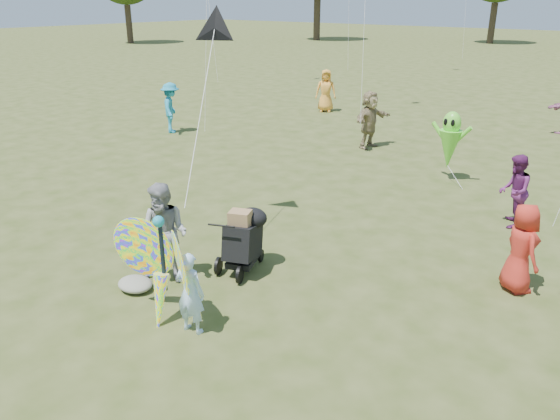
# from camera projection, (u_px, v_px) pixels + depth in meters

# --- Properties ---
(ground) EXTENTS (160.00, 160.00, 0.00)m
(ground) POSITION_uv_depth(u_px,v_px,m) (227.00, 312.00, 7.97)
(ground) COLOR #51592B
(ground) RESTS_ON ground
(child_girl) EXTENTS (0.48, 0.37, 1.18)m
(child_girl) POSITION_uv_depth(u_px,v_px,m) (190.00, 293.00, 7.32)
(child_girl) COLOR #B4DCFF
(child_girl) RESTS_ON ground
(adult_man) EXTENTS (0.97, 0.87, 1.64)m
(adult_man) POSITION_uv_depth(u_px,v_px,m) (165.00, 234.00, 8.58)
(adult_man) COLOR gray
(adult_man) RESTS_ON ground
(grey_bag) EXTENTS (0.59, 0.49, 0.19)m
(grey_bag) POSITION_uv_depth(u_px,v_px,m) (135.00, 284.00, 8.56)
(grey_bag) COLOR gray
(grey_bag) RESTS_ON ground
(crowd_a) EXTENTS (0.82, 0.81, 1.43)m
(crowd_a) POSITION_uv_depth(u_px,v_px,m) (521.00, 248.00, 8.34)
(crowd_a) COLOR red
(crowd_a) RESTS_ON ground
(crowd_d) EXTENTS (0.64, 1.63, 1.72)m
(crowd_d) POSITION_uv_depth(u_px,v_px,m) (370.00, 119.00, 16.39)
(crowd_d) COLOR #94805B
(crowd_d) RESTS_ON ground
(crowd_e) EXTENTS (0.74, 0.84, 1.46)m
(crowd_e) POSITION_uv_depth(u_px,v_px,m) (514.00, 191.00, 10.73)
(crowd_e) COLOR #66225F
(crowd_e) RESTS_ON ground
(crowd_g) EXTENTS (0.96, 0.88, 1.66)m
(crowd_g) POSITION_uv_depth(u_px,v_px,m) (326.00, 91.00, 21.63)
(crowd_g) COLOR gold
(crowd_g) RESTS_ON ground
(crowd_i) EXTENTS (1.20, 1.20, 1.67)m
(crowd_i) POSITION_uv_depth(u_px,v_px,m) (171.00, 108.00, 18.26)
(crowd_i) COLOR teal
(crowd_i) RESTS_ON ground
(jogging_stroller) EXTENTS (0.77, 1.14, 1.09)m
(jogging_stroller) POSITION_uv_depth(u_px,v_px,m) (245.00, 236.00, 9.00)
(jogging_stroller) COLOR black
(jogging_stroller) RESTS_ON ground
(butterfly_kite) EXTENTS (1.74, 0.75, 1.78)m
(butterfly_kite) POSITION_uv_depth(u_px,v_px,m) (161.00, 270.00, 7.49)
(butterfly_kite) COLOR red
(butterfly_kite) RESTS_ON ground
(delta_kite_rig) EXTENTS (1.86, 2.52, 2.86)m
(delta_kite_rig) POSITION_uv_depth(u_px,v_px,m) (214.00, 30.00, 9.74)
(delta_kite_rig) COLOR black
(delta_kite_rig) RESTS_ON ground
(alien_kite) EXTENTS (1.12, 0.69, 1.74)m
(alien_kite) POSITION_uv_depth(u_px,v_px,m) (450.00, 143.00, 13.36)
(alien_kite) COLOR #6AE636
(alien_kite) RESTS_ON ground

